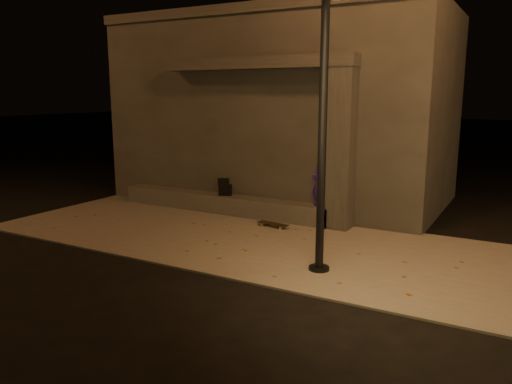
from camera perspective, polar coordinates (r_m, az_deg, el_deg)
The scene contains 10 objects.
ground at distance 9.29m, azimuth -8.78°, elevation -8.22°, with size 120.00×120.00×0.00m, color black.
sidewalk at distance 10.85m, azimuth -2.27°, elevation -5.14°, with size 11.00×4.40×0.04m, color slate.
building at distance 14.85m, azimuth 3.48°, elevation 9.38°, with size 9.00×5.10×5.22m.
ledge at distance 13.00m, azimuth -3.90°, elevation -1.30°, with size 6.00×0.55×0.45m, color #4D4A45.
column at distance 11.33m, azimuth 9.73°, elevation 4.80°, with size 0.55×0.55×3.60m, color #373532.
canopy at distance 12.24m, azimuth 0.06°, elevation 14.51°, with size 5.00×0.70×0.28m, color #373532.
skateboarder at distance 11.63m, azimuth 7.28°, elevation 0.83°, with size 0.37×0.24×1.01m, color #461CB8.
backpack at distance 12.87m, azimuth -3.53°, elevation 0.32°, with size 0.38×0.33×0.46m.
skateboard at distance 11.55m, azimuth 1.95°, elevation -3.66°, with size 0.79×0.30×0.08m.
street_lamp_0 at distance 8.40m, azimuth 7.87°, elevation 16.79°, with size 0.36×0.36×6.85m.
Camera 1 is at (5.45, -6.88, 3.06)m, focal length 35.00 mm.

